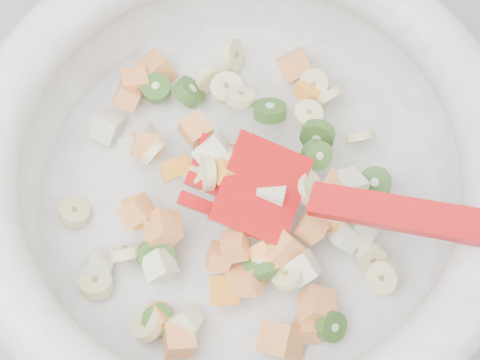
% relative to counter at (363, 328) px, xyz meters
% --- Properties ---
extents(counter, '(2.00, 0.60, 0.90)m').
position_rel_counter_xyz_m(counter, '(0.00, 0.00, 0.00)').
color(counter, gray).
rests_on(counter, ground).
extents(mixing_bowl, '(0.47, 0.40, 0.15)m').
position_rel_counter_xyz_m(mixing_bowl, '(-0.16, -0.05, 0.51)').
color(mixing_bowl, white).
rests_on(mixing_bowl, counter).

